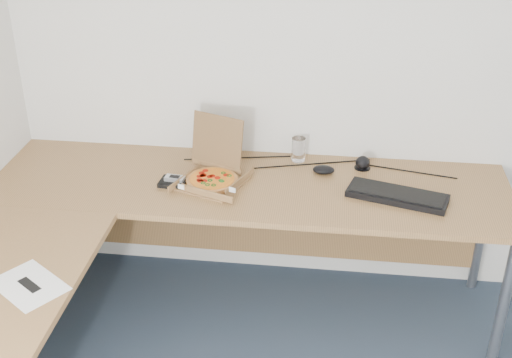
# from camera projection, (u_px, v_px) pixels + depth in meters

# --- Properties ---
(room_shell) EXTENTS (3.50, 3.50, 2.50)m
(room_shell) POSITION_uv_depth(u_px,v_px,m) (368.00, 278.00, 1.73)
(room_shell) COLOR silver
(room_shell) RESTS_ON ground
(desk) EXTENTS (2.50, 2.20, 0.73)m
(desk) POSITION_uv_depth(u_px,v_px,m) (162.00, 231.00, 2.93)
(desk) COLOR olive
(desk) RESTS_ON ground
(pizza_box) EXTENTS (0.28, 0.32, 0.28)m
(pizza_box) POSITION_uv_depth(u_px,v_px,m) (213.00, 176.00, 3.24)
(pizza_box) COLOR olive
(pizza_box) RESTS_ON desk
(drinking_glass) EXTENTS (0.07, 0.07, 0.12)m
(drinking_glass) POSITION_uv_depth(u_px,v_px,m) (299.00, 149.00, 3.44)
(drinking_glass) COLOR white
(drinking_glass) RESTS_ON desk
(keyboard) EXTENTS (0.48, 0.28, 0.03)m
(keyboard) POSITION_uv_depth(u_px,v_px,m) (397.00, 196.00, 3.12)
(keyboard) COLOR black
(keyboard) RESTS_ON desk
(mouse) EXTENTS (0.12, 0.08, 0.04)m
(mouse) POSITION_uv_depth(u_px,v_px,m) (324.00, 170.00, 3.33)
(mouse) COLOR black
(mouse) RESTS_ON desk
(wallet) EXTENTS (0.13, 0.12, 0.02)m
(wallet) POSITION_uv_depth(u_px,v_px,m) (173.00, 182.00, 3.24)
(wallet) COLOR black
(wallet) RESTS_ON desk
(phone) EXTENTS (0.10, 0.06, 0.02)m
(phone) POSITION_uv_depth(u_px,v_px,m) (175.00, 178.00, 3.23)
(phone) COLOR #B2B5BA
(phone) RESTS_ON wallet
(paper_sheet) EXTENTS (0.34, 0.33, 0.00)m
(paper_sheet) POSITION_uv_depth(u_px,v_px,m) (29.00, 285.00, 2.55)
(paper_sheet) COLOR white
(paper_sheet) RESTS_ON desk
(dome_speaker) EXTENTS (0.08, 0.08, 0.07)m
(dome_speaker) POSITION_uv_depth(u_px,v_px,m) (363.00, 162.00, 3.37)
(dome_speaker) COLOR black
(dome_speaker) RESTS_ON desk
(cable_bundle) EXTENTS (0.66, 0.14, 0.01)m
(cable_bundle) POSITION_uv_depth(u_px,v_px,m) (312.00, 164.00, 3.42)
(cable_bundle) COLOR black
(cable_bundle) RESTS_ON desk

